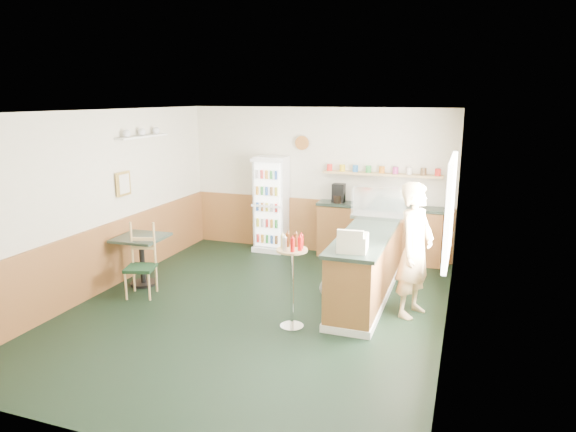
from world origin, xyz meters
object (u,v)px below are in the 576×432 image
at_px(display_case, 379,203).
at_px(drinks_fridge, 271,204).
at_px(cash_register, 353,243).
at_px(cafe_table, 142,251).
at_px(cafe_chair, 143,258).
at_px(condiment_stand, 292,268).
at_px(shopkeeper, 415,250).

bearing_deg(display_case, drinks_fridge, 157.22).
relative_size(drinks_fridge, cash_register, 4.79).
bearing_deg(cafe_table, cafe_chair, -51.25).
relative_size(display_case, condiment_stand, 0.68).
bearing_deg(shopkeeper, display_case, 49.25).
distance_m(cash_register, condiment_stand, 0.82).
bearing_deg(condiment_stand, shopkeeper, 33.52).
bearing_deg(condiment_stand, drinks_fridge, 115.68).
bearing_deg(display_case, cash_register, -90.00).
xyz_separation_m(drinks_fridge, display_case, (2.20, -0.92, 0.34)).
height_order(condiment_stand, cafe_table, condiment_stand).
distance_m(shopkeeper, condiment_stand, 1.68).
distance_m(display_case, cash_register, 1.90).
distance_m(drinks_fridge, condiment_stand, 3.46).
bearing_deg(condiment_stand, display_case, 72.34).
xyz_separation_m(display_case, cash_register, (0.00, -1.90, -0.13)).
xyz_separation_m(cafe_table, cafe_chair, (0.25, -0.32, 0.01)).
bearing_deg(drinks_fridge, condiment_stand, -64.32).
bearing_deg(shopkeeper, cash_register, 152.36).
height_order(shopkeeper, condiment_stand, shopkeeper).
bearing_deg(cafe_chair, condiment_stand, -24.83).
relative_size(shopkeeper, condiment_stand, 1.49).
distance_m(shopkeeper, cafe_chair, 3.90).
xyz_separation_m(display_case, cafe_chair, (-3.15, -1.84, -0.68)).
xyz_separation_m(cash_register, shopkeeper, (0.70, 0.63, -0.21)).
bearing_deg(shopkeeper, drinks_fridge, 73.25).
bearing_deg(cash_register, cafe_chair, 173.81).
bearing_deg(drinks_fridge, shopkeeper, -37.08).
height_order(drinks_fridge, shopkeeper, shopkeeper).
xyz_separation_m(condiment_stand, cafe_table, (-2.70, 0.67, -0.25)).
xyz_separation_m(condiment_stand, cafe_chair, (-2.45, 0.36, -0.24)).
height_order(display_case, shopkeeper, shopkeeper).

